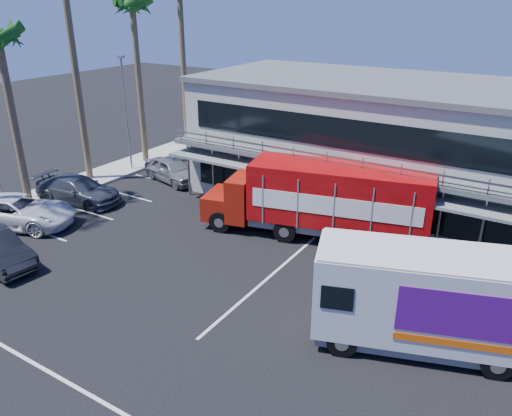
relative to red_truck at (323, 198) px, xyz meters
The scene contains 11 objects.
ground 8.88m from the red_truck, 104.92° to the right, with size 120.00×120.00×0.00m, color black.
building 6.83m from the red_truck, 83.24° to the left, with size 22.40×12.00×7.30m.
curb_strip 17.50m from the red_truck, behind, with size 3.00×32.00×0.16m, color #A5A399.
palm_e 19.46m from the red_truck, 164.53° to the left, with size 2.80×2.80×12.25m.
palm_f 22.14m from the red_truck, 149.54° to the left, with size 2.80×2.80×13.25m.
light_pole_far 16.80m from the red_truck, behind, with size 0.50×0.25×8.09m.
red_truck is the anchor object (origin of this frame).
white_van 9.33m from the red_truck, 42.67° to the right, with size 8.12×4.96×3.75m.
parked_car_c 16.58m from the red_truck, 152.94° to the right, with size 2.82×6.12×1.70m, color silver.
parked_car_d 15.19m from the red_truck, 166.66° to the right, with size 2.26×5.56×1.61m, color #323843.
parked_car_e 12.66m from the red_truck, 168.63° to the left, with size 1.91×4.75×1.62m, color slate.
Camera 1 is at (11.81, -13.62, 11.64)m, focal length 35.00 mm.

